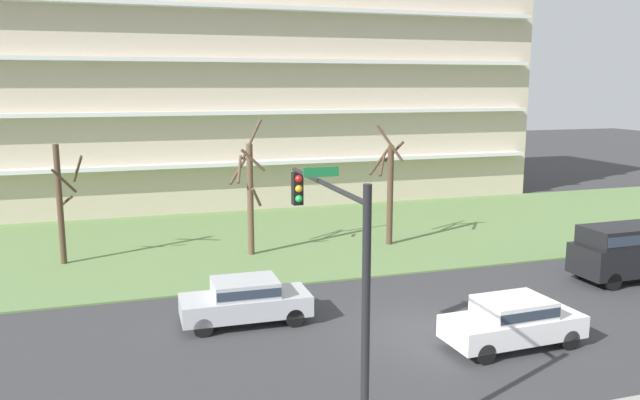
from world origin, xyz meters
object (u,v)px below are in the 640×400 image
(tree_far_left, at_px, (62,202))
(van_black_near_left, at_px, (634,248))
(sedan_silver_center_left, at_px, (245,299))
(tree_center, at_px, (389,187))
(traffic_signal_mast, at_px, (336,254))
(tree_left, at_px, (250,192))
(sedan_white_center_right, at_px, (513,320))

(tree_far_left, bearing_deg, van_black_near_left, -22.78)
(tree_far_left, distance_m, sedan_silver_center_left, 11.78)
(tree_far_left, xyz_separation_m, tree_center, (15.51, -1.17, 0.07))
(tree_center, distance_m, sedan_silver_center_left, 12.59)
(tree_far_left, distance_m, traffic_signal_mast, 18.37)
(tree_far_left, height_order, traffic_signal_mast, traffic_signal_mast)
(tree_left, bearing_deg, traffic_signal_mast, -94.18)
(tree_far_left, xyz_separation_m, sedan_white_center_right, (14.05, -14.14, -2.07))
(sedan_white_center_right, bearing_deg, tree_center, 81.04)
(tree_left, bearing_deg, sedan_silver_center_left, -102.67)
(tree_center, distance_m, van_black_near_left, 11.39)
(tree_far_left, relative_size, tree_center, 0.89)
(van_black_near_left, distance_m, sedan_silver_center_left, 16.52)
(van_black_near_left, distance_m, traffic_signal_mast, 17.53)
(tree_center, bearing_deg, tree_left, 178.54)
(tree_far_left, bearing_deg, traffic_signal_mast, -66.75)
(sedan_silver_center_left, relative_size, sedan_white_center_right, 0.99)
(tree_far_left, xyz_separation_m, sedan_silver_center_left, (6.45, -9.64, -2.07))
(tree_left, height_order, traffic_signal_mast, tree_left)
(tree_left, height_order, sedan_white_center_right, tree_left)
(tree_left, height_order, tree_center, tree_left)
(tree_left, xyz_separation_m, van_black_near_left, (14.57, -8.65, -1.70))
(van_black_near_left, height_order, traffic_signal_mast, traffic_signal_mast)
(tree_left, relative_size, traffic_signal_mast, 1.06)
(van_black_near_left, bearing_deg, tree_center, -49.83)
(tree_far_left, xyz_separation_m, traffic_signal_mast, (7.23, -16.83, 1.32))
(tree_left, distance_m, sedan_white_center_right, 14.49)
(van_black_near_left, relative_size, sedan_silver_center_left, 1.18)
(sedan_white_center_right, bearing_deg, sedan_silver_center_left, 146.85)
(tree_far_left, relative_size, traffic_signal_mast, 0.89)
(sedan_silver_center_left, bearing_deg, tree_center, -135.91)
(van_black_near_left, distance_m, sedan_white_center_right, 10.00)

